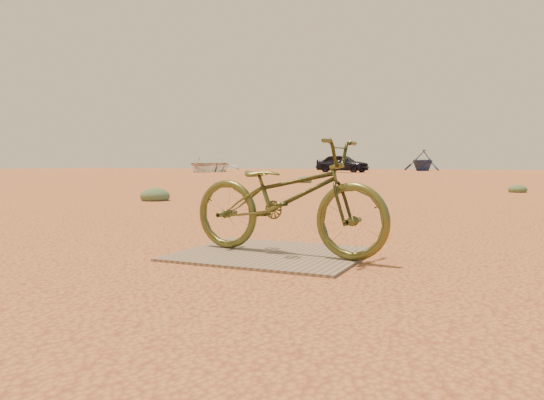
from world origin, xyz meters
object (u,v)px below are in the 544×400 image
at_px(boat_far_left, 423,160).
at_px(boat_near_left, 208,165).
at_px(car, 342,163).
at_px(plywood_board, 272,254).
at_px(bicycle, 286,197).

bearing_deg(boat_far_left, boat_near_left, -128.12).
distance_m(car, boat_far_left, 11.82).
distance_m(plywood_board, car, 38.98).
xyz_separation_m(plywood_board, boat_far_left, (-6.25, 48.29, 1.03)).
distance_m(plywood_board, bicycle, 0.48).
bearing_deg(boat_near_left, bicycle, -67.91).
distance_m(car, boat_near_left, 11.28).
relative_size(bicycle, car, 0.41).
bearing_deg(boat_near_left, plywood_board, -68.06).
bearing_deg(plywood_board, boat_far_left, 97.38).
bearing_deg(boat_far_left, car, -102.45).
xyz_separation_m(boat_near_left, boat_far_left, (15.57, 13.63, 0.41)).
xyz_separation_m(plywood_board, boat_near_left, (-21.82, 34.65, 0.61)).
bearing_deg(bicycle, boat_far_left, 13.35).
height_order(boat_near_left, boat_far_left, boat_far_left).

